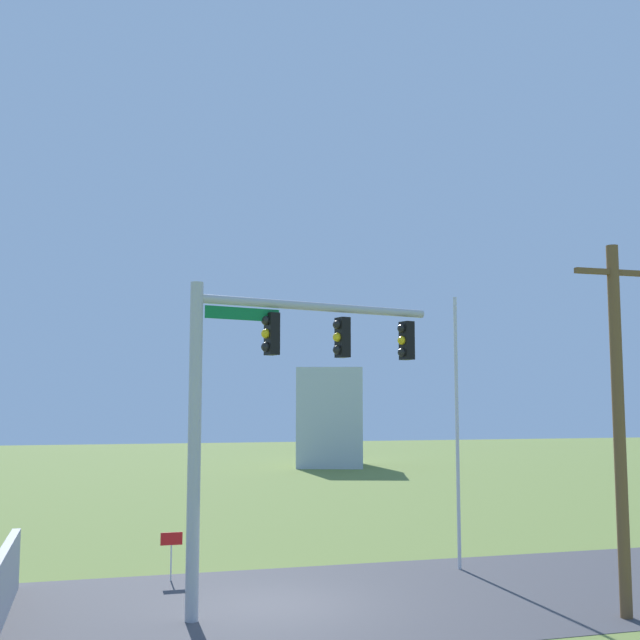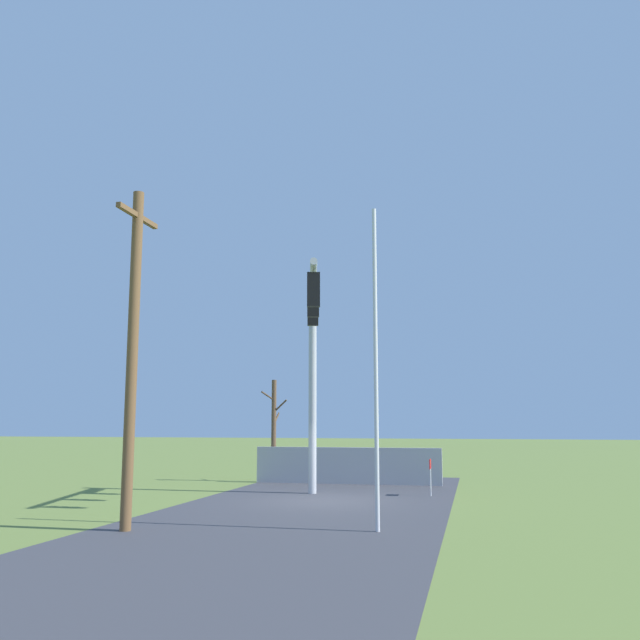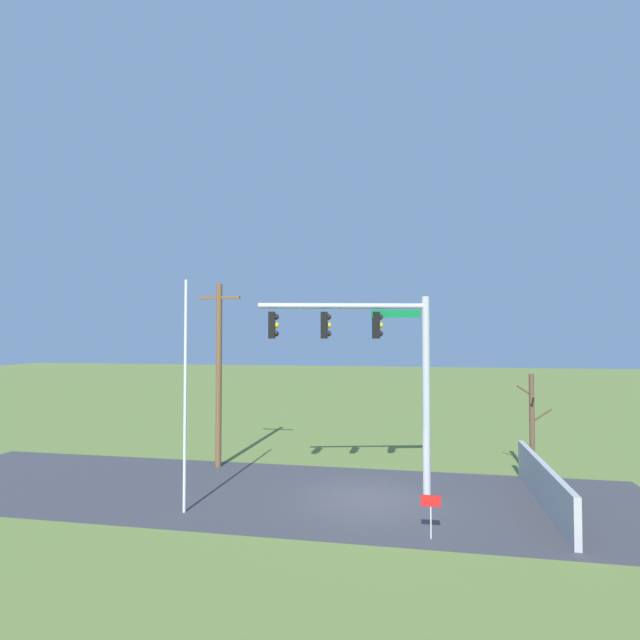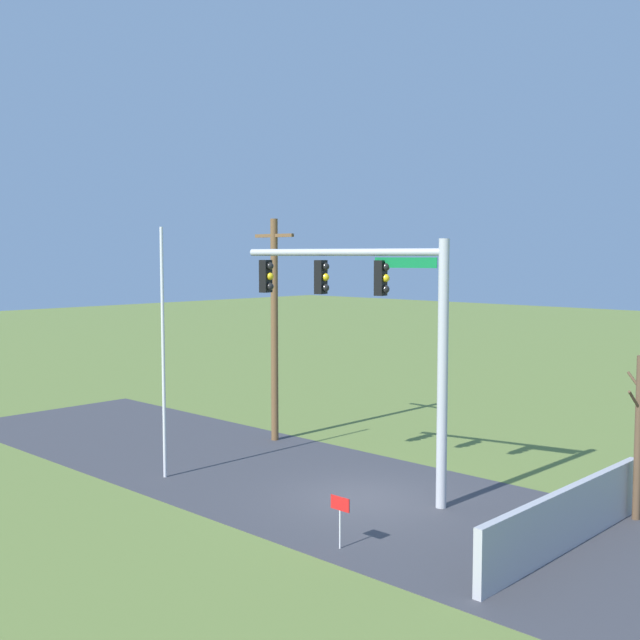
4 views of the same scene
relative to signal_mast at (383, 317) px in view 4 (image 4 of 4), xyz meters
The scene contains 9 objects.
ground_plane 5.06m from the signal_mast, 133.61° to the right, with size 160.00×160.00×0.00m, color olive.
road_surface 6.69m from the signal_mast, behind, with size 28.00×8.00×0.01m, color #3D3D42.
sidewalk_corner 5.71m from the signal_mast, ahead, with size 6.00×6.00×0.01m, color #B7B5AD.
retaining_fence 6.99m from the signal_mast, ahead, with size 0.20×7.48×1.44m, color #A8A8AD.
signal_mast is the anchor object (origin of this frame).
flagpole 6.86m from the signal_mast, 154.12° to the right, with size 0.10×0.10×7.55m, color silver.
utility_pole 7.73m from the signal_mast, 159.57° to the left, with size 1.90×0.26×8.01m.
bare_tree 7.18m from the signal_mast, 27.57° to the left, with size 1.27×1.02×4.20m.
open_sign 5.77m from the signal_mast, 64.74° to the right, with size 0.56×0.04×1.22m.
Camera 4 is at (13.97, -16.35, 6.71)m, focal length 44.54 mm.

